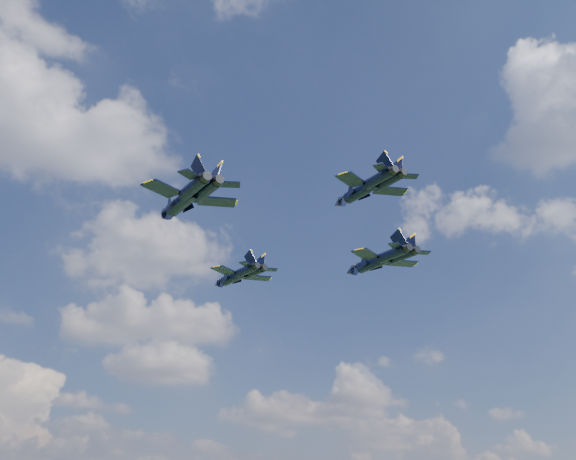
{
  "coord_description": "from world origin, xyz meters",
  "views": [
    {
      "loc": [
        -27.97,
        -88.92,
        16.42
      ],
      "look_at": [
        5.48,
        4.73,
        55.19
      ],
      "focal_mm": 45.0,
      "sensor_mm": 36.0,
      "label": 1
    }
  ],
  "objects_px": {
    "jet_left": "(181,202)",
    "jet_slot": "(360,191)",
    "jet_right": "(372,263)",
    "jet_lead": "(233,277)"
  },
  "relations": [
    {
      "from": "jet_lead",
      "to": "jet_left",
      "type": "height_order",
      "value": "jet_left"
    },
    {
      "from": "jet_lead",
      "to": "jet_slot",
      "type": "bearing_deg",
      "value": -93.52
    },
    {
      "from": "jet_right",
      "to": "jet_slot",
      "type": "height_order",
      "value": "jet_slot"
    },
    {
      "from": "jet_lead",
      "to": "jet_right",
      "type": "distance_m",
      "value": 23.71
    },
    {
      "from": "jet_left",
      "to": "jet_slot",
      "type": "height_order",
      "value": "jet_slot"
    },
    {
      "from": "jet_slot",
      "to": "jet_left",
      "type": "bearing_deg",
      "value": 142.7
    },
    {
      "from": "jet_left",
      "to": "jet_slot",
      "type": "xyz_separation_m",
      "value": [
        22.29,
        -9.94,
        0.79
      ]
    },
    {
      "from": "jet_left",
      "to": "jet_slot",
      "type": "bearing_deg",
      "value": -36.54
    },
    {
      "from": "jet_lead",
      "to": "jet_left",
      "type": "relative_size",
      "value": 0.84
    },
    {
      "from": "jet_right",
      "to": "jet_slot",
      "type": "relative_size",
      "value": 1.16
    }
  ]
}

